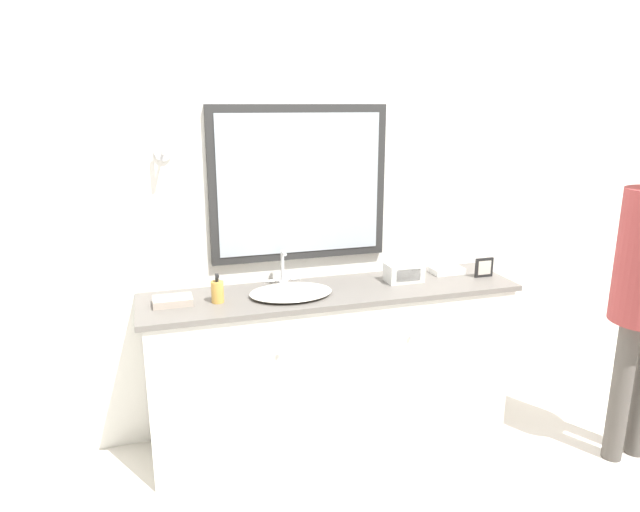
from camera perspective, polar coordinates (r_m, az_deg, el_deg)
name	(u,v)px	position (r m, az deg, el deg)	size (l,w,h in m)	color
ground_plane	(347,462)	(3.36, 2.75, -19.85)	(14.00, 14.00, 0.00)	silver
wall_back	(317,216)	(3.35, -0.27, 4.00)	(8.00, 0.18, 2.55)	white
vanity_counter	(332,365)	(3.35, 1.23, -10.81)	(2.11, 0.52, 0.92)	silver
sink_basin	(291,291)	(3.09, -2.96, -3.55)	(0.45, 0.39, 0.21)	silver
soap_bottle	(217,291)	(3.01, -10.22, -3.50)	(0.07, 0.07, 0.16)	gold
appliance_box	(404,273)	(3.35, 8.40, -1.65)	(0.21, 0.13, 0.11)	white
picture_frame	(484,267)	(3.53, 16.09, -1.11)	(0.12, 0.01, 0.12)	black
hand_towel_near_sink	(173,301)	(3.04, -14.52, -4.37)	(0.20, 0.13, 0.04)	#B7A899
hand_towel_far_corner	(447,270)	(3.56, 12.59, -1.42)	(0.19, 0.12, 0.04)	white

